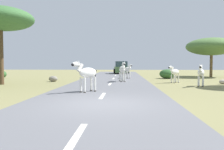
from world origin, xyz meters
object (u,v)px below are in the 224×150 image
(zebra_4, at_px, (87,73))
(car_0, at_px, (121,68))
(tree_0, at_px, (212,47))
(zebra_1, at_px, (122,70))
(zebra_0, at_px, (128,70))
(tree_2, at_px, (0,19))
(zebra_2, at_px, (201,73))
(zebra_3, at_px, (175,72))
(rock_0, at_px, (53,79))
(rock_1, at_px, (223,82))
(bush_0, at_px, (167,74))

(zebra_4, height_order, car_0, car_0)
(zebra_4, bearing_deg, tree_0, -90.41)
(zebra_1, height_order, tree_0, tree_0)
(zebra_0, bearing_deg, tree_2, 8.86)
(zebra_2, bearing_deg, zebra_3, -46.91)
(tree_0, height_order, rock_0, tree_0)
(tree_2, height_order, rock_1, tree_2)
(rock_0, bearing_deg, zebra_3, -4.40)
(zebra_1, relative_size, rock_1, 2.91)
(zebra_1, relative_size, bush_0, 1.10)
(zebra_0, height_order, tree_0, tree_0)
(rock_0, bearing_deg, zebra_1, -3.56)
(car_0, distance_m, tree_0, 12.47)
(zebra_3, bearing_deg, zebra_4, 91.29)
(zebra_2, distance_m, rock_1, 2.98)
(zebra_2, relative_size, tree_0, 0.27)
(tree_0, bearing_deg, zebra_0, -159.36)
(zebra_3, bearing_deg, bush_0, -50.79)
(zebra_2, xyz_separation_m, zebra_3, (-1.13, 2.76, -0.07))
(car_0, xyz_separation_m, tree_0, (10.09, -6.90, 2.51))
(tree_0, xyz_separation_m, rock_1, (-2.40, -8.99, -3.19))
(tree_2, bearing_deg, bush_0, 28.48)
(zebra_2, xyz_separation_m, rock_1, (2.23, 1.85, -0.72))
(zebra_2, height_order, car_0, car_0)
(zebra_2, relative_size, rock_1, 2.58)
(zebra_0, xyz_separation_m, zebra_4, (-2.33, -11.05, 0.12))
(zebra_0, distance_m, tree_0, 10.25)
(car_0, distance_m, rock_0, 15.26)
(zebra_3, xyz_separation_m, zebra_4, (-5.88, -6.48, 0.20))
(zebra_2, bearing_deg, car_0, -52.09)
(tree_2, bearing_deg, zebra_3, 9.12)
(zebra_0, height_order, zebra_4, zebra_4)
(rock_0, height_order, rock_1, rock_0)
(zebra_3, bearing_deg, car_0, -30.35)
(tree_2, xyz_separation_m, rock_1, (16.11, 1.14, -4.49))
(tree_0, bearing_deg, zebra_1, -141.95)
(zebra_4, bearing_deg, zebra_3, -94.02)
(zebra_1, bearing_deg, zebra_0, -107.20)
(zebra_1, bearing_deg, zebra_3, 164.14)
(car_0, bearing_deg, zebra_4, -98.42)
(tree_0, xyz_separation_m, rock_0, (-15.58, -7.33, -3.12))
(zebra_0, distance_m, zebra_3, 5.80)
(zebra_2, relative_size, tree_2, 0.27)
(zebra_0, bearing_deg, tree_0, 173.74)
(zebra_4, distance_m, bush_0, 13.16)
(zebra_3, distance_m, tree_2, 13.47)
(zebra_0, relative_size, bush_0, 0.92)
(zebra_3, xyz_separation_m, tree_2, (-12.75, -2.05, 3.83))
(zebra_2, bearing_deg, zebra_1, -10.47)
(tree_2, relative_size, bush_0, 3.56)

